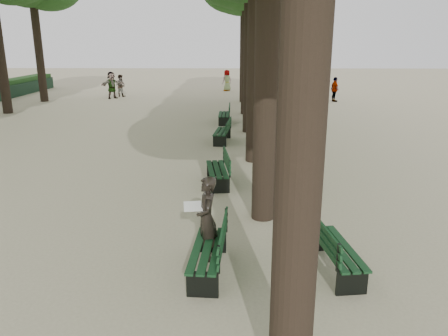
{
  "coord_description": "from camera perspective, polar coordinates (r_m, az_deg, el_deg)",
  "views": [
    {
      "loc": [
        0.79,
        -6.46,
        3.97
      ],
      "look_at": [
        0.6,
        3.0,
        1.2
      ],
      "focal_mm": 35.0,
      "sensor_mm": 36.0,
      "label": 1
    }
  ],
  "objects": [
    {
      "name": "ground",
      "position": [
        7.63,
        -5.14,
        -15.13
      ],
      "size": [
        120.0,
        120.0,
        0.0
      ],
      "primitive_type": "plane",
      "color": "#B7AE8B",
      "rests_on": "ground"
    },
    {
      "name": "bench_left_0",
      "position": [
        7.87,
        -2.11,
        -11.74
      ],
      "size": [
        0.68,
        1.83,
        0.92
      ],
      "color": "black",
      "rests_on": "ground"
    },
    {
      "name": "bench_left_1",
      "position": [
        12.48,
        -0.85,
        -0.93
      ],
      "size": [
        0.78,
        1.85,
        0.92
      ],
      "color": "black",
      "rests_on": "ground"
    },
    {
      "name": "bench_left_2",
      "position": [
        17.68,
        -0.25,
        4.24
      ],
      "size": [
        0.75,
        1.85,
        0.92
      ],
      "color": "black",
      "rests_on": "ground"
    },
    {
      "name": "bench_left_3",
      "position": [
        21.87,
        0.02,
        6.58
      ],
      "size": [
        0.58,
        1.8,
        0.92
      ],
      "color": "black",
      "rests_on": "ground"
    },
    {
      "name": "bench_right_0",
      "position": [
        8.17,
        14.34,
        -11.16
      ],
      "size": [
        0.79,
        1.86,
        0.92
      ],
      "color": "black",
      "rests_on": "ground"
    },
    {
      "name": "bench_right_1",
      "position": [
        13.05,
        9.22,
        -0.36
      ],
      "size": [
        0.67,
        1.83,
        0.92
      ],
      "color": "black",
      "rests_on": "ground"
    },
    {
      "name": "bench_right_2",
      "position": [
        17.83,
        7.08,
        4.22
      ],
      "size": [
        0.65,
        1.82,
        0.92
      ],
      "color": "black",
      "rests_on": "ground"
    },
    {
      "name": "bench_right_3",
      "position": [
        22.01,
        5.98,
        6.55
      ],
      "size": [
        0.76,
        1.85,
        0.92
      ],
      "color": "black",
      "rests_on": "ground"
    },
    {
      "name": "man_with_map",
      "position": [
        8.12,
        -2.26,
        -6.63
      ],
      "size": [
        0.64,
        0.68,
        1.61
      ],
      "color": "black",
      "rests_on": "ground"
    },
    {
      "name": "pedestrian_d",
      "position": [
        36.31,
        0.39,
        11.38
      ],
      "size": [
        0.86,
        0.77,
        1.69
      ],
      "primitive_type": "imported",
      "rotation": [
        0.0,
        0.0,
        3.79
      ],
      "color": "#262628",
      "rests_on": "ground"
    },
    {
      "name": "pedestrian_b",
      "position": [
        32.91,
        10.93,
        10.62
      ],
      "size": [
        1.17,
        0.56,
        1.74
      ],
      "primitive_type": "imported",
      "rotation": [
        0.0,
        0.0,
        6.08
      ],
      "color": "#262628",
      "rests_on": "ground"
    },
    {
      "name": "pedestrian_a",
      "position": [
        33.34,
        -13.37,
        10.42
      ],
      "size": [
        0.84,
        0.58,
        1.59
      ],
      "primitive_type": "imported",
      "rotation": [
        0.0,
        0.0,
        2.77
      ],
      "color": "#262628",
      "rests_on": "ground"
    },
    {
      "name": "pedestrian_c",
      "position": [
        30.6,
        14.26,
        9.91
      ],
      "size": [
        0.55,
        1.01,
        1.64
      ],
      "primitive_type": "imported",
      "rotation": [
        0.0,
        0.0,
        1.81
      ],
      "color": "#262628",
      "rests_on": "ground"
    },
    {
      "name": "pedestrian_e",
      "position": [
        32.37,
        -14.45,
        10.44
      ],
      "size": [
        1.55,
        1.45,
        1.88
      ],
      "primitive_type": "imported",
      "rotation": [
        0.0,
        0.0,
        0.74
      ],
      "color": "#262628",
      "rests_on": "ground"
    }
  ]
}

